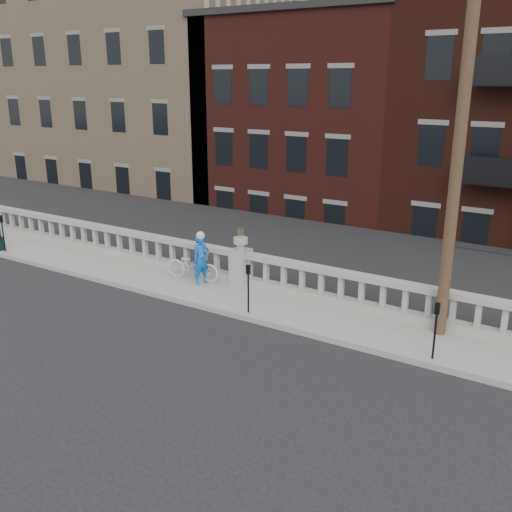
# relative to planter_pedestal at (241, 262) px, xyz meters

# --- Properties ---
(ground) EXTENTS (120.00, 120.00, 0.00)m
(ground) POSITION_rel_planter_pedestal_xyz_m (0.00, -3.95, -0.83)
(ground) COLOR black
(ground) RESTS_ON ground
(sidewalk) EXTENTS (32.00, 2.20, 0.15)m
(sidewalk) POSITION_rel_planter_pedestal_xyz_m (0.00, -0.95, -0.76)
(sidewalk) COLOR gray
(sidewalk) RESTS_ON ground
(balustrade) EXTENTS (28.00, 0.34, 1.03)m
(balustrade) POSITION_rel_planter_pedestal_xyz_m (0.00, 0.00, -0.19)
(balustrade) COLOR gray
(balustrade) RESTS_ON sidewalk
(planter_pedestal) EXTENTS (0.55, 0.55, 1.76)m
(planter_pedestal) POSITION_rel_planter_pedestal_xyz_m (0.00, 0.00, 0.00)
(planter_pedestal) COLOR gray
(planter_pedestal) RESTS_ON sidewalk
(lower_level) EXTENTS (80.00, 44.00, 20.80)m
(lower_level) POSITION_rel_planter_pedestal_xyz_m (0.56, 19.09, 1.80)
(lower_level) COLOR #605E59
(lower_level) RESTS_ON ground
(utility_pole) EXTENTS (1.60, 0.28, 10.00)m
(utility_pole) POSITION_rel_planter_pedestal_xyz_m (6.20, -0.35, 4.41)
(utility_pole) COLOR #422D1E
(utility_pole) RESTS_ON sidewalk
(parking_meter_b) EXTENTS (0.10, 0.09, 1.36)m
(parking_meter_b) POSITION_rel_planter_pedestal_xyz_m (-9.22, -1.80, 0.17)
(parking_meter_b) COLOR black
(parking_meter_b) RESTS_ON sidewalk
(parking_meter_c) EXTENTS (0.10, 0.09, 1.36)m
(parking_meter_c) POSITION_rel_planter_pedestal_xyz_m (1.45, -1.80, 0.17)
(parking_meter_c) COLOR black
(parking_meter_c) RESTS_ON sidewalk
(parking_meter_d) EXTENTS (0.10, 0.09, 1.36)m
(parking_meter_d) POSITION_rel_planter_pedestal_xyz_m (6.44, -1.80, 0.17)
(parking_meter_d) COLOR black
(parking_meter_d) RESTS_ON sidewalk
(bicycle) EXTENTS (1.88, 0.90, 0.95)m
(bicycle) POSITION_rel_planter_pedestal_xyz_m (-1.45, -0.55, -0.21)
(bicycle) COLOR beige
(bicycle) RESTS_ON sidewalk
(cyclist) EXTENTS (0.54, 0.66, 1.56)m
(cyclist) POSITION_rel_planter_pedestal_xyz_m (-1.03, -0.65, 0.10)
(cyclist) COLOR blue
(cyclist) RESTS_ON sidewalk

